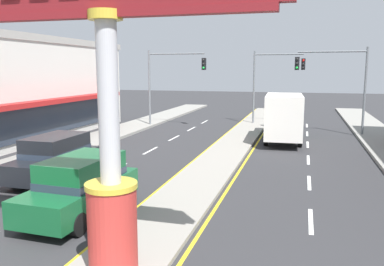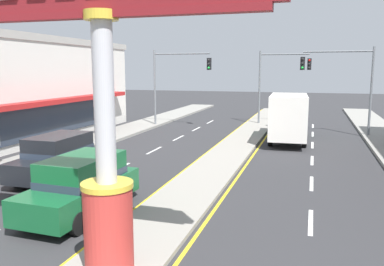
# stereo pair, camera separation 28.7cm
# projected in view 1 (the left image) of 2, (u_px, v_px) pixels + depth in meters

# --- Properties ---
(median_strip) EXTENTS (2.25, 52.00, 0.14)m
(median_strip) POSITION_uv_depth(u_px,v_px,m) (225.00, 154.00, 21.95)
(median_strip) COLOR gray
(median_strip) RESTS_ON ground
(sidewalk_left) EXTENTS (2.86, 60.00, 0.18)m
(sidewalk_left) POSITION_uv_depth(u_px,v_px,m) (60.00, 151.00, 22.49)
(sidewalk_left) COLOR gray
(sidewalk_left) RESTS_ON ground
(lane_markings) EXTENTS (8.99, 52.00, 0.01)m
(lane_markings) POSITION_uv_depth(u_px,v_px,m) (220.00, 160.00, 20.68)
(lane_markings) COLOR silver
(lane_markings) RESTS_ON ground
(district_sign) EXTENTS (7.68, 1.17, 7.24)m
(district_sign) POSITION_uv_depth(u_px,v_px,m) (108.00, 94.00, 8.49)
(district_sign) COLOR #B7332D
(district_sign) RESTS_ON median_strip
(traffic_light_left_side) EXTENTS (4.86, 0.46, 6.20)m
(traffic_light_left_side) POSITION_uv_depth(u_px,v_px,m) (170.00, 75.00, 31.78)
(traffic_light_left_side) COLOR slate
(traffic_light_left_side) RESTS_ON ground
(traffic_light_right_side) EXTENTS (4.86, 0.46, 6.20)m
(traffic_light_right_side) POSITION_uv_depth(u_px,v_px,m) (339.00, 76.00, 27.71)
(traffic_light_right_side) COLOR slate
(traffic_light_right_side) RESTS_ON ground
(traffic_light_median_far) EXTENTS (4.20, 0.46, 6.20)m
(traffic_light_median_far) POSITION_uv_depth(u_px,v_px,m) (272.00, 75.00, 33.03)
(traffic_light_median_far) COLOR slate
(traffic_light_median_far) RESTS_ON ground
(box_truck_near_right_lane) EXTENTS (2.51, 7.00, 3.12)m
(box_truck_near_right_lane) POSITION_uv_depth(u_px,v_px,m) (284.00, 116.00, 25.70)
(box_truck_near_right_lane) COLOR #14562D
(box_truck_near_right_lane) RESTS_ON ground
(suv_far_right_lane) EXTENTS (2.12, 4.68, 1.90)m
(suv_far_right_lane) POSITION_uv_depth(u_px,v_px,m) (81.00, 185.00, 12.83)
(suv_far_right_lane) COLOR #14562D
(suv_far_right_lane) RESTS_ON ground
(suv_mid_left_lane) EXTENTS (1.99, 4.61, 1.90)m
(suv_mid_left_lane) POSITION_uv_depth(u_px,v_px,m) (55.00, 157.00, 16.95)
(suv_mid_left_lane) COLOR black
(suv_mid_left_lane) RESTS_ON ground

